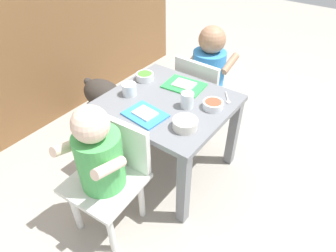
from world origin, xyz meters
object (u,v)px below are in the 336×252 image
food_tray_right (184,85)px  cereal_bowl_right_side (213,105)px  seated_child_right (208,69)px  cereal_bowl_left_side (145,76)px  dining_table (168,114)px  food_tray_left (145,114)px  spoon_by_left_tray (228,99)px  seated_child_left (102,158)px  dog (106,96)px  water_cup_left (129,90)px  water_cup_right (187,101)px  veggie_bowl_near (185,124)px

food_tray_right → cereal_bowl_right_side: size_ratio=2.24×
seated_child_right → cereal_bowl_left_side: bearing=152.1°
dining_table → food_tray_left: size_ratio=3.03×
dining_table → spoon_by_left_tray: size_ratio=6.33×
seated_child_left → seated_child_right: size_ratio=0.99×
dog → cereal_bowl_left_side: size_ratio=4.66×
water_cup_left → cereal_bowl_right_side: size_ratio=0.75×
water_cup_right → dining_table: bearing=97.2°
dining_table → water_cup_right: 0.14m
food_tray_left → veggie_bowl_near: size_ratio=1.79×
seated_child_left → water_cup_left: seated_child_left is taller
seated_child_right → veggie_bowl_near: bearing=-159.1°
dining_table → cereal_bowl_right_side: 0.23m
veggie_bowl_near → cereal_bowl_left_side: size_ratio=1.16×
seated_child_left → water_cup_right: bearing=-12.8°
dining_table → veggie_bowl_near: bearing=-124.3°
seated_child_right → water_cup_right: seated_child_right is taller
dog → food_tray_left: (-0.22, -0.51, 0.22)m
cereal_bowl_left_side → seated_child_left: bearing=-157.6°
cereal_bowl_right_side → veggie_bowl_near: (-0.19, 0.02, 0.00)m
food_tray_right → cereal_bowl_left_side: size_ratio=2.29×
dining_table → food_tray_right: food_tray_right is taller
dining_table → seated_child_right: seated_child_right is taller
seated_child_right → cereal_bowl_right_side: 0.42m
cereal_bowl_left_side → food_tray_right: bearing=-72.5°
seated_child_left → spoon_by_left_tray: (0.59, -0.22, 0.04)m
dog → water_cup_left: water_cup_left is taller
cereal_bowl_right_side → dog: bearing=89.8°
dining_table → food_tray_right: bearing=4.4°
food_tray_right → spoon_by_left_tray: food_tray_right is taller
veggie_bowl_near → dog: bearing=74.5°
seated_child_left → water_cup_right: size_ratio=9.05×
dining_table → seated_child_left: size_ratio=0.88×
seated_child_left → spoon_by_left_tray: bearing=-20.2°
water_cup_left → cereal_bowl_left_side: water_cup_left is taller
seated_child_right → cereal_bowl_left_side: (-0.33, 0.18, 0.05)m
dining_table → cereal_bowl_right_side: size_ratio=6.16×
seated_child_left → cereal_bowl_right_side: seated_child_left is taller
seated_child_left → seated_child_right: bearing=2.1°
seated_child_right → dog: size_ratio=1.54×
seated_child_left → cereal_bowl_right_side: (0.49, -0.20, 0.05)m
food_tray_right → cereal_bowl_right_side: cereal_bowl_right_side is taller
food_tray_right → water_cup_left: (-0.21, 0.17, 0.02)m
dining_table → food_tray_right: size_ratio=2.75×
seated_child_left → veggie_bowl_near: (0.30, -0.17, 0.06)m
dining_table → veggie_bowl_near: veggie_bowl_near is taller
water_cup_right → water_cup_left: bearing=105.7°
seated_child_left → water_cup_left: (0.36, 0.18, 0.06)m
seated_child_right → water_cup_left: seated_child_right is taller
dining_table → seated_child_left: 0.42m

